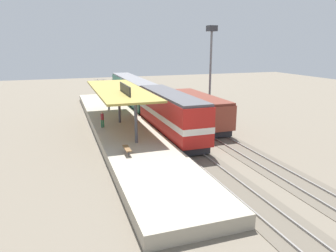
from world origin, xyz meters
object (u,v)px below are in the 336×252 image
(locomotive, at_px, (171,114))
(person_waiting, at_px, (102,119))
(passenger_carriage_single, at_px, (132,91))
(freight_car, at_px, (199,110))
(platform_bench, at_px, (127,149))
(light_mast, at_px, (211,53))

(locomotive, relative_size, person_waiting, 8.44)
(passenger_carriage_single, distance_m, person_waiting, 16.91)
(person_waiting, bearing_deg, freight_car, 2.09)
(passenger_carriage_single, bearing_deg, platform_bench, -103.74)
(person_waiting, bearing_deg, locomotive, -20.36)
(locomotive, distance_m, light_mast, 11.91)
(light_mast, distance_m, person_waiting, 16.49)
(passenger_carriage_single, xyz_separation_m, person_waiting, (-6.73, -15.50, -0.46))
(platform_bench, height_order, passenger_carriage_single, passenger_carriage_single)
(passenger_carriage_single, height_order, person_waiting, passenger_carriage_single)
(locomotive, height_order, passenger_carriage_single, locomotive)
(locomotive, bearing_deg, platform_bench, -132.58)
(passenger_carriage_single, height_order, freight_car, passenger_carriage_single)
(platform_bench, height_order, freight_car, freight_car)
(locomotive, distance_m, person_waiting, 7.20)
(passenger_carriage_single, height_order, light_mast, light_mast)
(platform_bench, xyz_separation_m, locomotive, (6.00, 6.53, 1.07))
(freight_car, bearing_deg, light_mast, 49.91)
(locomotive, xyz_separation_m, light_mast, (7.80, 6.72, 5.99))
(person_waiting, bearing_deg, light_mast, 16.18)
(person_waiting, bearing_deg, passenger_carriage_single, 66.52)
(platform_bench, distance_m, person_waiting, 9.07)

